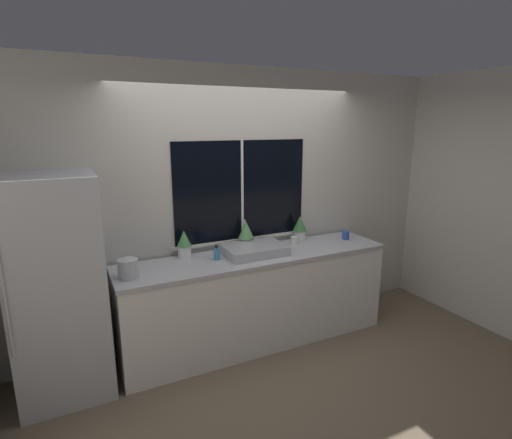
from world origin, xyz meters
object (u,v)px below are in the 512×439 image
potted_plant_right (300,228)px  kettle (128,268)px  refrigerator (58,287)px  mug_white (294,240)px  soap_bottle (217,254)px  mug_blue (346,235)px  potted_plant_left (184,243)px  sink (254,250)px  potted_plant_center (246,233)px

potted_plant_right → kettle: 1.87m
refrigerator → mug_white: (2.24, 0.10, 0.07)m
refrigerator → soap_bottle: (1.34, -0.00, 0.08)m
potted_plant_right → soap_bottle: (-1.03, -0.20, -0.08)m
mug_blue → potted_plant_right: bearing=158.0°
potted_plant_left → mug_blue: size_ratio=2.75×
sink → potted_plant_left: sink is taller
sink → mug_blue: bearing=0.9°
refrigerator → sink: (1.73, -0.01, 0.07)m
kettle → refrigerator: bearing=169.0°
potted_plant_center → potted_plant_left: bearing=180.0°
potted_plant_left → mug_white: 1.16m
refrigerator → kettle: bearing=-11.0°
kettle → mug_white: bearing=6.6°
refrigerator → potted_plant_center: size_ratio=6.36×
potted_plant_center → soap_bottle: potted_plant_center is taller
soap_bottle → potted_plant_center: bearing=26.7°
mug_blue → potted_plant_center: bearing=170.3°
mug_white → mug_blue: mug_blue is taller
refrigerator → potted_plant_left: bearing=10.1°
potted_plant_center → mug_blue: 1.14m
potted_plant_center → mug_blue: (1.11, -0.19, -0.11)m
mug_blue → mug_white: bearing=171.3°
refrigerator → potted_plant_center: refrigerator is taller
sink → soap_bottle: sink is taller
potted_plant_left → sink: bearing=-18.2°
refrigerator → kettle: refrigerator is taller
mug_white → potted_plant_left: bearing=175.1°
refrigerator → potted_plant_left: size_ratio=6.89×
potted_plant_right → soap_bottle: size_ratio=1.90×
potted_plant_left → soap_bottle: size_ratio=1.83×
potted_plant_left → mug_blue: 1.77m
sink → soap_bottle: (-0.39, 0.01, 0.01)m
mug_white → mug_blue: 0.61m
potted_plant_left → soap_bottle: (0.25, -0.20, -0.08)m
refrigerator → kettle: (0.53, -0.10, 0.11)m
refrigerator → mug_white: refrigerator is taller
refrigerator → mug_blue: refrigerator is taller
refrigerator → potted_plant_center: bearing=6.4°
mug_blue → refrigerator: bearing=-179.9°
potted_plant_left → mug_blue: potted_plant_left is taller
refrigerator → soap_bottle: size_ratio=12.64×
potted_plant_left → potted_plant_right: size_ratio=0.97×
soap_bottle → kettle: kettle is taller
potted_plant_right → soap_bottle: bearing=-169.2°
sink → potted_plant_right: bearing=17.8°
potted_plant_center → kettle: size_ratio=1.60×
potted_plant_right → mug_white: potted_plant_right is taller
refrigerator → mug_blue: 2.85m
soap_bottle → mug_white: soap_bottle is taller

